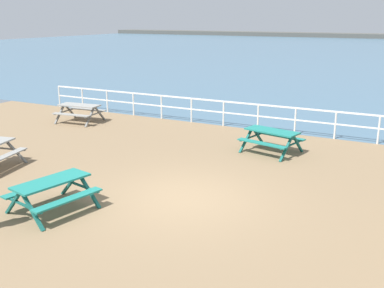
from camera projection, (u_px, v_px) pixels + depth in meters
ground_plane at (183, 201)px, 11.66m from camera, size 30.00×24.00×0.20m
seaward_railing at (276, 114)px, 18.03m from camera, size 23.07×0.07×1.08m
picnic_table_near_left at (52, 188)px, 10.71m from camera, size 1.84×2.06×0.80m
picnic_table_far_left at (79, 109)px, 19.80m from camera, size 1.95×1.71×0.80m
picnic_table_far_right at (272, 136)px, 15.37m from camera, size 2.08×1.86×0.80m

